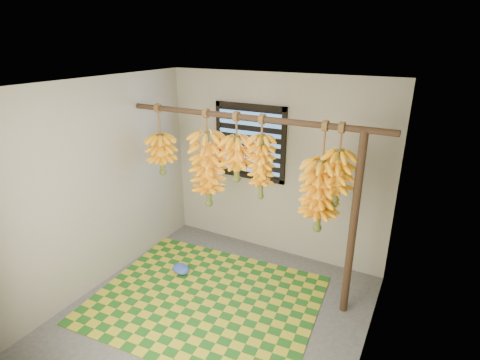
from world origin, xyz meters
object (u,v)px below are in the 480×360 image
Objects in this scene: banana_bunch_c at (237,159)px; banana_bunch_e at (320,196)px; support_post at (353,228)px; banana_bunch_f at (337,178)px; woven_mat at (206,299)px; banana_bunch_d at (261,167)px; banana_bunch_a at (162,154)px; plastic_bag at (181,269)px; banana_bunch_b at (208,169)px.

banana_bunch_e is at bearing 0.00° from banana_bunch_c.
banana_bunch_e is at bearing 180.00° from support_post.
woven_mat is at bearing -154.70° from banana_bunch_f.
banana_bunch_c is 0.67× the size of banana_bunch_e.
banana_bunch_e is at bearing 28.50° from woven_mat.
banana_bunch_d reaches higher than woven_mat.
banana_bunch_e is at bearing 180.00° from banana_bunch_f.
banana_bunch_f is at bearing 180.00° from support_post.
support_post is at bearing -0.00° from banana_bunch_a.
banana_bunch_f is (0.16, -0.00, 0.22)m from banana_bunch_e.
support_post is 0.46m from banana_bunch_e.
woven_mat is 1.63m from banana_bunch_d.
banana_bunch_d is 1.10× the size of banana_bunch_f.
plastic_bag is 1.73m from banana_bunch_d.
support_post is at bearing -0.00° from banana_bunch_d.
plastic_bag is at bearing -163.06° from banana_bunch_d.
plastic_bag is 2.04m from banana_bunch_e.
banana_bunch_b is (0.27, 0.29, 1.28)m from plastic_bag.
banana_bunch_d is at bearing 180.00° from banana_bunch_e.
banana_bunch_f is at bearing 0.00° from banana_bunch_b.
banana_bunch_b is (0.68, -0.00, -0.09)m from banana_bunch_a.
banana_bunch_b is at bearing 47.28° from plastic_bag.
banana_bunch_f reaches higher than plastic_bag.
banana_bunch_a is at bearing 180.00° from banana_bunch_c.
banana_bunch_f reaches higher than support_post.
banana_bunch_b and banana_bunch_d have the same top height.
plastic_bag is at bearing -132.72° from banana_bunch_b.
banana_bunch_d is at bearing 0.00° from banana_bunch_a.
support_post is at bearing 0.00° from banana_bunch_f.
banana_bunch_b is 1.37× the size of banana_bunch_f.
banana_bunch_f is (-0.21, 0.00, 0.50)m from support_post.
banana_bunch_e is (2.02, 0.00, -0.15)m from banana_bunch_a.
woven_mat is (-1.42, -0.57, -0.99)m from support_post.
support_post is 1.13m from banana_bunch_d.
banana_bunch_a reaches higher than support_post.
banana_bunch_c is (0.65, 0.29, 1.47)m from plastic_bag.
banana_bunch_c reaches higher than woven_mat.
banana_bunch_b is at bearing 180.00° from banana_bunch_c.
banana_bunch_e reaches higher than plastic_bag.
plastic_bag is 0.28× the size of banana_bunch_a.
banana_bunch_a is at bearing 145.12° from plastic_bag.
woven_mat is at bearing -99.34° from banana_bunch_c.
banana_bunch_f is (1.50, 0.00, 0.15)m from banana_bunch_b.
banana_bunch_a is 0.68m from banana_bunch_b.
banana_bunch_a is at bearing 180.00° from support_post.
banana_bunch_b is 1.00× the size of banana_bunch_e.
banana_bunch_c is at bearing 0.00° from banana_bunch_b.
banana_bunch_d is at bearing 16.94° from plastic_bag.
banana_bunch_a is at bearing 180.00° from banana_bunch_f.
banana_bunch_f reaches higher than woven_mat.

